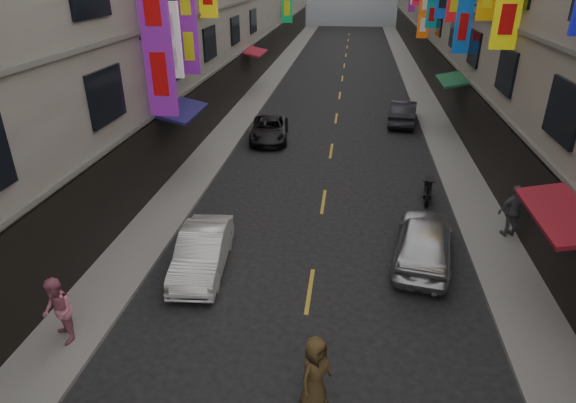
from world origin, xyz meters
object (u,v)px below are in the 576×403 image
(car_right_mid, at_px, (424,240))
(pedestrian_lfar, at_px, (58,311))
(car_right_far, at_px, (403,112))
(scooter_far_right, at_px, (428,190))
(car_left_mid, at_px, (202,251))
(pedestrian_crossing, at_px, (315,373))
(car_left_far, at_px, (269,129))
(pedestrian_rfar, at_px, (514,211))

(car_right_mid, bearing_deg, pedestrian_lfar, 38.47)
(car_right_far, bearing_deg, scooter_far_right, 98.20)
(car_right_mid, distance_m, car_right_far, 15.30)
(car_left_mid, xyz_separation_m, pedestrian_crossing, (3.86, -4.68, 0.24))
(car_left_far, distance_m, pedestrian_rfar, 13.75)
(car_right_far, bearing_deg, pedestrian_rfar, 108.24)
(car_right_far, relative_size, pedestrian_rfar, 2.26)
(pedestrian_crossing, bearing_deg, scooter_far_right, 14.78)
(pedestrian_crossing, bearing_deg, car_right_mid, 7.78)
(car_right_mid, bearing_deg, car_left_mid, 21.55)
(scooter_far_right, xyz_separation_m, car_right_mid, (-0.71, -4.64, 0.30))
(pedestrian_rfar, relative_size, pedestrian_crossing, 1.07)
(scooter_far_right, bearing_deg, car_left_far, -32.24)
(car_right_far, bearing_deg, car_left_far, 36.01)
(scooter_far_right, relative_size, pedestrian_rfar, 0.95)
(car_left_mid, height_order, car_right_far, car_right_far)
(pedestrian_rfar, bearing_deg, car_left_far, -60.30)
(car_left_mid, height_order, car_left_far, car_left_mid)
(scooter_far_right, bearing_deg, pedestrian_crossing, 79.74)
(car_left_mid, bearing_deg, scooter_far_right, 33.75)
(car_right_mid, relative_size, pedestrian_crossing, 2.48)
(car_left_mid, relative_size, car_left_far, 0.94)
(car_left_mid, xyz_separation_m, pedestrian_lfar, (-2.48, -3.68, 0.37))
(pedestrian_crossing, bearing_deg, pedestrian_rfar, -3.85)
(scooter_far_right, relative_size, car_right_far, 0.42)
(car_right_mid, xyz_separation_m, pedestrian_lfar, (-9.31, -5.12, 0.27))
(car_right_mid, bearing_deg, pedestrian_crossing, 73.78)
(scooter_far_right, relative_size, car_left_mid, 0.46)
(pedestrian_lfar, bearing_deg, car_right_mid, 75.83)
(car_right_mid, height_order, car_right_far, car_right_mid)
(car_left_far, relative_size, car_right_mid, 0.96)
(car_right_mid, bearing_deg, scooter_far_right, -89.06)
(scooter_far_right, relative_size, pedestrian_lfar, 1.00)
(car_left_far, xyz_separation_m, car_right_far, (7.45, 4.07, 0.12))
(car_right_mid, height_order, pedestrian_crossing, pedestrian_crossing)
(car_left_mid, bearing_deg, car_right_mid, 6.79)
(car_left_mid, xyz_separation_m, pedestrian_rfar, (9.98, 3.27, 0.42))
(car_left_far, distance_m, car_right_mid, 13.17)
(car_right_mid, xyz_separation_m, pedestrian_crossing, (-2.97, -6.11, 0.14))
(car_right_far, bearing_deg, car_right_mid, 95.28)
(pedestrian_rfar, bearing_deg, scooter_far_right, -66.26)
(car_right_far, xyz_separation_m, pedestrian_rfar, (2.58, -13.45, 0.36))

